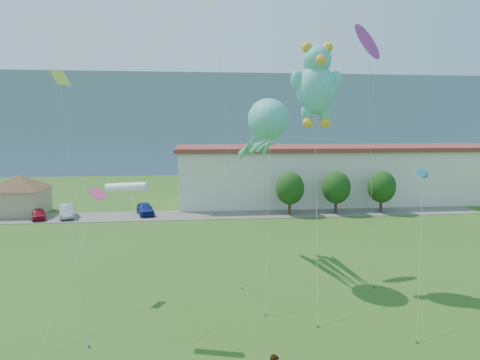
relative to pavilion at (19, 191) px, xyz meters
name	(u,v)px	position (x,y,z in m)	size (l,w,h in m)	color
parking_strip	(210,215)	(24.00, -3.00, -2.99)	(70.00, 6.00, 0.06)	#59544C
hill_ridge	(200,122)	(24.00, 82.00, 9.48)	(160.00, 50.00, 25.00)	slate
pavilion	(19,191)	(0.00, 0.00, 0.00)	(9.20, 9.20, 5.00)	tan
warehouse	(379,172)	(50.00, 6.00, 1.10)	(61.00, 15.00, 8.20)	beige
tree_near	(290,188)	(34.00, -4.00, 0.36)	(3.60, 3.60, 5.47)	#3F2B19
tree_mid	(336,187)	(40.00, -4.00, 0.36)	(3.60, 3.60, 5.47)	#3F2B19
tree_far	(382,187)	(46.00, -4.00, 0.36)	(3.60, 3.60, 5.47)	#3F2B19
parked_car_red	(39,214)	(3.48, -3.65, -2.33)	(1.51, 3.74, 1.28)	#A51424
parked_car_silver	(67,211)	(6.54, -2.93, -2.18)	(1.66, 4.75, 1.56)	#B5B4BB
parked_car_blue	(145,209)	(15.88, -2.29, -2.20)	(1.80, 4.47, 1.52)	navy
octopus_kite	(265,130)	(27.40, -24.44, 7.77)	(2.91, 14.04, 13.07)	#45AB97
teddy_bear_kite	(316,83)	(30.69, -26.46, 11.07)	(3.71, 8.88, 16.87)	#45AB97
small_kite_cyan	(423,175)	(36.41, -30.83, 5.05)	(3.29, 6.75, 8.58)	#3183DE
small_kite_purple	(368,47)	(35.59, -23.30, 14.16)	(2.19, 6.46, 18.29)	#C335D4
small_kite_pink	(93,207)	(15.71, -28.60, 2.99)	(1.95, 9.23, 7.16)	#EA347A
small_kite_white	(127,189)	(18.62, -33.45, 4.83)	(3.28, 6.05, 8.35)	white
small_kite_yellow	(64,108)	(14.65, -30.05, 9.16)	(3.08, 6.41, 14.38)	yellow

